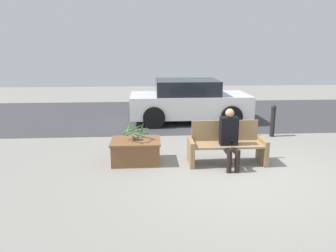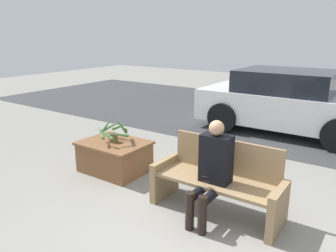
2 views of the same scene
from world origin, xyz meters
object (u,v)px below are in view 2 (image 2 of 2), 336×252
potted_plant (114,131)px  parked_car (288,102)px  bench (218,181)px  planter_box (115,155)px  person_seated (212,168)px

potted_plant → parked_car: size_ratio=0.15×
bench → planter_box: size_ratio=1.55×
person_seated → potted_plant: person_seated is taller
potted_plant → planter_box: bearing=-148.1°
person_seated → planter_box: person_seated is taller
planter_box → parked_car: parked_car is taller
potted_plant → bench: bearing=-5.3°
person_seated → potted_plant: (-1.95, 0.38, 0.04)m
bench → person_seated: size_ratio=1.35×
person_seated → parked_car: bearing=93.9°
person_seated → parked_car: size_ratio=0.31×
planter_box → parked_car: 4.27m
person_seated → bench: bearing=92.5°
planter_box → parked_car: (1.66, 3.91, 0.43)m
planter_box → potted_plant: (0.00, 0.00, 0.42)m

